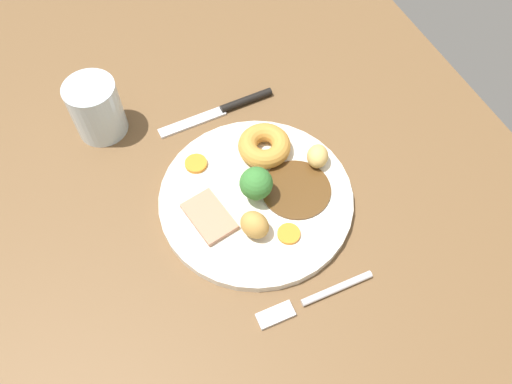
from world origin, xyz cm
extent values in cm
cube|color=brown|center=(0.00, 0.00, 1.80)|extent=(120.00, 84.00, 3.60)
cylinder|color=silver|center=(1.30, -2.31, 4.30)|extent=(26.08, 26.08, 1.40)
cylinder|color=#563819|center=(-0.06, -7.65, 5.15)|extent=(9.39, 9.39, 0.30)
cube|color=tan|center=(0.63, 4.61, 5.40)|extent=(7.93, 5.93, 0.80)
torus|color=#C68938|center=(7.61, -6.35, 6.35)|extent=(7.39, 7.39, 2.70)
ellipsoid|color=#BC8C42|center=(-3.53, 0.33, 6.81)|extent=(4.92, 4.63, 3.62)
ellipsoid|color=#D8B260|center=(2.91, -12.23, 6.54)|extent=(4.50, 4.36, 3.07)
cylinder|color=orange|center=(-5.71, -3.80, 5.25)|extent=(2.95, 2.95, 0.49)
cylinder|color=orange|center=(9.31, 3.28, 5.29)|extent=(3.10, 3.10, 0.58)
cylinder|color=#8CB766|center=(1.28, -2.32, 5.79)|extent=(1.44, 1.44, 1.58)
sphere|color=#387A33|center=(1.28, -2.32, 8.11)|extent=(4.37, 4.37, 4.37)
cylinder|color=silver|center=(-14.26, -6.29, 4.05)|extent=(0.92, 9.50, 0.90)
cube|color=silver|center=(-14.24, 1.96, 3.90)|extent=(2.01, 4.51, 0.60)
cylinder|color=black|center=(18.21, -8.06, 4.20)|extent=(1.61, 8.55, 1.20)
cube|color=silver|center=(17.78, 0.93, 3.80)|extent=(2.20, 10.57, 0.40)
cylinder|color=silver|center=(22.14, 13.40, 7.93)|extent=(7.30, 7.30, 8.67)
camera|label=1|loc=(-30.97, 11.83, 62.35)|focal=35.33mm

